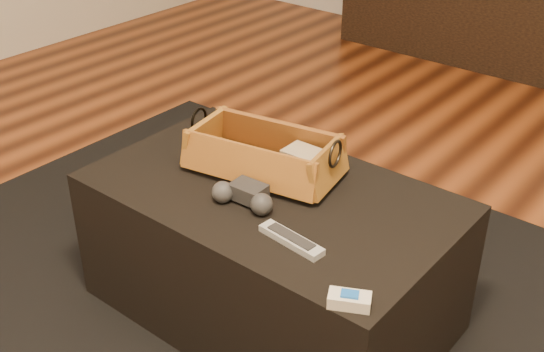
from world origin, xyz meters
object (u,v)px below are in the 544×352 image
Objects in this scene: tv_remote at (254,164)px; game_controller at (245,196)px; media_cabinet at (459,9)px; cream_gadget at (349,300)px; ottoman at (271,252)px; silver_remote at (291,240)px; wicker_basket at (264,156)px.

game_controller is at bearing -74.71° from tv_remote.
media_cabinet is at bearing 85.48° from tv_remote.
tv_remote is 2.26× the size of cream_gadget.
silver_remote is at bearing -39.58° from ottoman.
media_cabinet is 1.31× the size of ottoman.
ottoman is at bearing -39.68° from wicker_basket.
media_cabinet reaches higher than game_controller.
ottoman is at bearing -76.15° from media_cabinet.
wicker_basket is at bearing 147.10° from cream_gadget.
cream_gadget reaches higher than ottoman.
ottoman is 0.28m from wicker_basket.
silver_remote is at bearing -73.04° from media_cabinet.
media_cabinet is 2.49m from tv_remote.
media_cabinet is 2.81× the size of wicker_basket.
tv_remote is 0.49× the size of wicker_basket.
ottoman is (0.61, -2.47, -0.03)m from media_cabinet.
cream_gadget is (0.43, -0.26, 0.23)m from ottoman.
tv_remote is 0.04m from wicker_basket.
game_controller is (-0.01, -0.10, 0.24)m from ottoman.
game_controller is at bearing -76.79° from media_cabinet.
wicker_basket reaches higher than cream_gadget.
game_controller is 1.82× the size of cream_gadget.
cream_gadget is at bearing -32.90° from wicker_basket.
media_cabinet is 2.47m from wicker_basket.
wicker_basket is 0.35m from silver_remote.
wicker_basket is 0.18m from game_controller.
game_controller is 0.46m from cream_gadget.
cream_gadget is at bearing -20.25° from game_controller.
ottoman is 4.38× the size of tv_remote.
media_cabinet is at bearing 110.76° from cream_gadget.
wicker_basket reaches higher than game_controller.
wicker_basket reaches higher than silver_remote.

